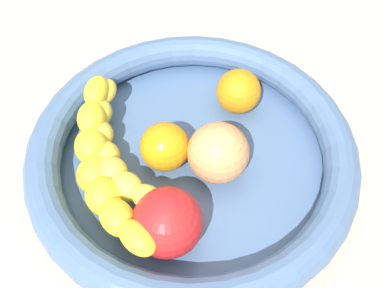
% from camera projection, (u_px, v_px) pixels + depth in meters
% --- Properties ---
extents(kitchen_counter, '(1.20, 1.20, 0.03)m').
position_uv_depth(kitchen_counter, '(192.00, 175.00, 0.53)').
color(kitchen_counter, '#B6AB99').
rests_on(kitchen_counter, ground).
extents(fruit_bowl, '(0.37, 0.37, 0.06)m').
position_uv_depth(fruit_bowl, '(192.00, 154.00, 0.49)').
color(fruit_bowl, '#496895').
rests_on(fruit_bowl, kitchen_counter).
extents(banana_draped_left, '(0.10, 0.18, 0.05)m').
position_uv_depth(banana_draped_left, '(110.00, 150.00, 0.48)').
color(banana_draped_left, yellow).
rests_on(banana_draped_left, fruit_bowl).
extents(banana_draped_right, '(0.12, 0.22, 0.06)m').
position_uv_depth(banana_draped_right, '(102.00, 167.00, 0.46)').
color(banana_draped_right, yellow).
rests_on(banana_draped_right, fruit_bowl).
extents(orange_front, '(0.05, 0.05, 0.05)m').
position_uv_depth(orange_front, '(238.00, 91.00, 0.53)').
color(orange_front, orange).
rests_on(orange_front, fruit_bowl).
extents(orange_mid_left, '(0.05, 0.05, 0.05)m').
position_uv_depth(orange_mid_left, '(165.00, 147.00, 0.48)').
color(orange_mid_left, orange).
rests_on(orange_mid_left, fruit_bowl).
extents(tomato_red, '(0.07, 0.07, 0.07)m').
position_uv_depth(tomato_red, '(167.00, 222.00, 0.42)').
color(tomato_red, red).
rests_on(tomato_red, fruit_bowl).
extents(peach_blush, '(0.07, 0.07, 0.07)m').
position_uv_depth(peach_blush, '(218.00, 153.00, 0.47)').
color(peach_blush, '#EE9D5F').
rests_on(peach_blush, fruit_bowl).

